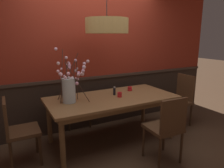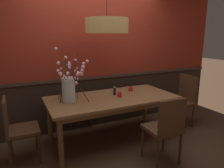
{
  "view_description": "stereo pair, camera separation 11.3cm",
  "coord_description": "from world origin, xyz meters",
  "views": [
    {
      "loc": [
        -1.47,
        -2.77,
        1.68
      ],
      "look_at": [
        0.0,
        0.0,
        0.95
      ],
      "focal_mm": 33.49,
      "sensor_mm": 36.0,
      "label": 1
    },
    {
      "loc": [
        -1.37,
        -2.83,
        1.68
      ],
      "look_at": [
        0.0,
        0.0,
        0.95
      ],
      "focal_mm": 33.49,
      "sensor_mm": 36.0,
      "label": 2
    }
  ],
  "objects": [
    {
      "name": "back_wall",
      "position": [
        0.0,
        0.73,
        1.34
      ],
      "size": [
        5.39,
        0.14,
        2.7
      ],
      "color": "#2D2119",
      "rests_on": "ground"
    },
    {
      "name": "condiment_bottle",
      "position": [
        0.09,
        0.08,
        0.8
      ],
      "size": [
        0.04,
        0.04,
        0.14
      ],
      "color": "black",
      "rests_on": "dining_table"
    },
    {
      "name": "ground_plane",
      "position": [
        0.0,
        0.0,
        0.0
      ],
      "size": [
        24.0,
        24.0,
        0.0
      ],
      "primitive_type": "plane",
      "color": "#4C3321"
    },
    {
      "name": "candle_holder_nearer_edge",
      "position": [
        0.1,
        -0.06,
        0.78
      ],
      "size": [
        0.07,
        0.07,
        0.08
      ],
      "color": "red",
      "rests_on": "dining_table"
    },
    {
      "name": "chair_head_west_end",
      "position": [
        -1.39,
        0.01,
        0.51
      ],
      "size": [
        0.41,
        0.42,
        0.9
      ],
      "color": "#4C301C",
      "rests_on": "ground"
    },
    {
      "name": "candle_holder_nearer_center",
      "position": [
        0.45,
        0.19,
        0.77
      ],
      "size": [
        0.08,
        0.08,
        0.07
      ],
      "color": "red",
      "rests_on": "dining_table"
    },
    {
      "name": "dining_table",
      "position": [
        0.0,
        0.0,
        0.66
      ],
      "size": [
        2.0,
        0.97,
        0.74
      ],
      "color": "olive",
      "rests_on": "ground"
    },
    {
      "name": "vase_with_blossoms",
      "position": [
        -0.66,
        0.05,
        0.95
      ],
      "size": [
        0.42,
        0.63,
        0.78
      ],
      "color": "silver",
      "rests_on": "dining_table"
    },
    {
      "name": "chair_far_side_left",
      "position": [
        -0.3,
        0.88,
        0.5
      ],
      "size": [
        0.49,
        0.44,
        0.89
      ],
      "color": "#4C301C",
      "rests_on": "ground"
    },
    {
      "name": "chair_head_east_end",
      "position": [
        1.47,
        -0.02,
        0.53
      ],
      "size": [
        0.43,
        0.45,
        0.95
      ],
      "color": "#4C301C",
      "rests_on": "ground"
    },
    {
      "name": "chair_near_side_right",
      "position": [
        0.34,
        -0.88,
        0.52
      ],
      "size": [
        0.43,
        0.43,
        0.92
      ],
      "color": "#4C301C",
      "rests_on": "ground"
    },
    {
      "name": "pendant_lamp",
      "position": [
        -0.07,
        0.02,
        1.81
      ],
      "size": [
        0.62,
        0.62,
        1.0
      ],
      "color": "tan"
    }
  ]
}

